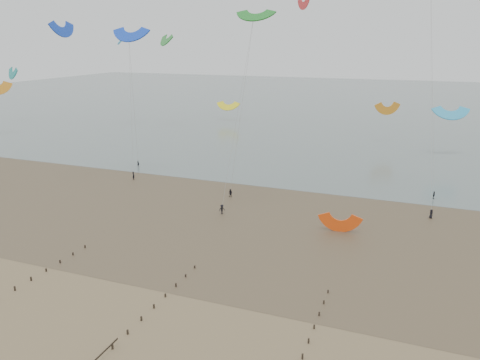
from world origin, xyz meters
name	(u,v)px	position (x,y,z in m)	size (l,w,h in m)	color
ground	(117,308)	(0.00, 0.00, 0.00)	(500.00, 500.00, 0.00)	brown
sea_and_shore	(209,208)	(-4.08, 34.40, 0.01)	(500.00, 665.00, 0.03)	#475654
kitesurfer_lead	(133,176)	(-27.10, 44.87, 0.93)	(0.68, 0.45, 1.86)	black
kitesurfers	(417,206)	(31.62, 46.37, 0.84)	(106.17, 24.61, 1.87)	black
grounded_kite	(339,232)	(20.12, 31.67, 0.00)	(5.79, 3.03, 4.41)	#FF4C10
kites_airborne	(273,65)	(-9.69, 91.13, 22.69)	(246.82, 111.51, 42.54)	maroon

